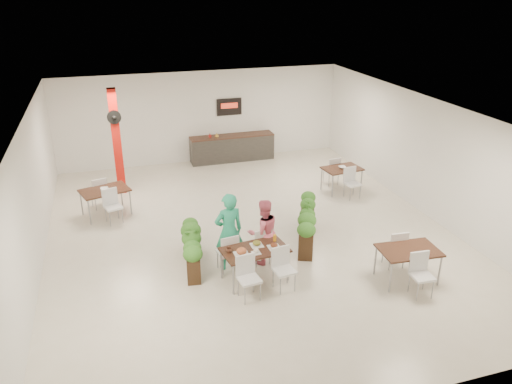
# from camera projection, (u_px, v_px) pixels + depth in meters

# --- Properties ---
(ground) EXTENTS (12.00, 12.00, 0.00)m
(ground) POSITION_uv_depth(u_px,v_px,m) (250.00, 233.00, 12.89)
(ground) COLOR beige
(ground) RESTS_ON ground
(room_shell) EXTENTS (10.10, 12.10, 3.22)m
(room_shell) POSITION_uv_depth(u_px,v_px,m) (250.00, 160.00, 12.11)
(room_shell) COLOR white
(room_shell) RESTS_ON ground
(red_column) EXTENTS (0.40, 0.41, 3.20)m
(red_column) POSITION_uv_depth(u_px,v_px,m) (117.00, 141.00, 14.77)
(red_column) COLOR #B4140C
(red_column) RESTS_ON ground
(service_counter) EXTENTS (3.00, 0.64, 2.20)m
(service_counter) POSITION_uv_depth(u_px,v_px,m) (232.00, 147.00, 17.94)
(service_counter) COLOR #2A2825
(service_counter) RESTS_ON ground
(main_table) EXTENTS (1.49, 1.77, 0.92)m
(main_table) POSITION_uv_depth(u_px,v_px,m) (254.00, 254.00, 10.64)
(main_table) COLOR black
(main_table) RESTS_ON ground
(diner_man) EXTENTS (0.71, 0.52, 1.81)m
(diner_man) POSITION_uv_depth(u_px,v_px,m) (229.00, 232.00, 11.01)
(diner_man) COLOR #24A077
(diner_man) RESTS_ON ground
(diner_woman) EXTENTS (0.83, 0.68, 1.56)m
(diner_woman) POSITION_uv_depth(u_px,v_px,m) (263.00, 232.00, 11.28)
(diner_woman) COLOR #F16B86
(diner_woman) RESTS_ON ground
(planter_left) EXTENTS (0.60, 1.82, 0.96)m
(planter_left) POSITION_uv_depth(u_px,v_px,m) (192.00, 245.00, 11.27)
(planter_left) COLOR black
(planter_left) RESTS_ON ground
(planter_right) EXTENTS (1.13, 1.99, 1.12)m
(planter_right) POSITION_uv_depth(u_px,v_px,m) (307.00, 222.00, 12.31)
(planter_right) COLOR black
(planter_right) RESTS_ON ground
(side_table_a) EXTENTS (1.45, 1.67, 0.92)m
(side_table_a) POSITION_uv_depth(u_px,v_px,m) (105.00, 194.00, 13.67)
(side_table_a) COLOR black
(side_table_a) RESTS_ON ground
(side_table_b) EXTENTS (1.23, 1.66, 0.92)m
(side_table_b) POSITION_uv_depth(u_px,v_px,m) (342.00, 172.00, 15.26)
(side_table_b) COLOR black
(side_table_b) RESTS_ON ground
(side_table_c) EXTENTS (1.31, 1.64, 0.92)m
(side_table_c) POSITION_uv_depth(u_px,v_px,m) (408.00, 254.00, 10.64)
(side_table_c) COLOR black
(side_table_c) RESTS_ON ground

